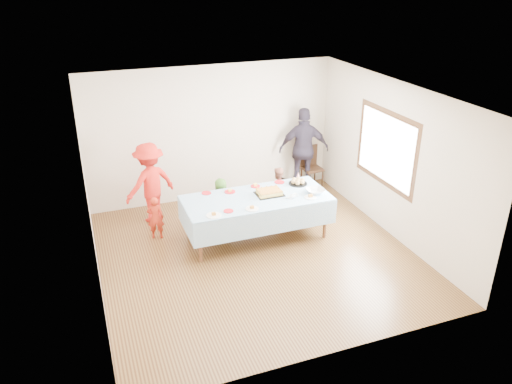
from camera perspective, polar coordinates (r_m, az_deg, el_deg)
ground at (r=8.37m, az=0.03°, el=-7.15°), size 5.00×5.00×0.00m
room_walls at (r=7.62m, az=0.41°, el=4.36°), size 5.04×5.04×2.72m
party_table at (r=8.54m, az=0.06°, el=-0.95°), size 2.50×1.10×0.78m
birthday_cake at (r=8.61m, az=1.53°, el=-0.04°), size 0.47×0.36×0.08m
rolls_tray at (r=9.05m, az=4.82°, el=1.17°), size 0.34×0.34×0.10m
punch_bowl at (r=8.72m, az=6.78°, el=0.11°), size 0.32×0.32×0.08m
party_hat at (r=9.17m, az=4.83°, el=1.76°), size 0.10×0.10×0.16m
fork_pile at (r=8.50m, az=4.08°, el=-0.48°), size 0.24×0.18×0.07m
plate_red_far_a at (r=8.70m, az=-5.69°, el=-0.12°), size 0.17×0.17×0.01m
plate_red_far_b at (r=8.72m, az=-3.01°, el=0.03°), size 0.19×0.19×0.01m
plate_red_far_c at (r=8.93m, az=-0.08°, el=0.67°), size 0.17×0.17×0.01m
plate_red_far_d at (r=9.11m, az=2.69°, el=1.14°), size 0.19×0.19×0.01m
plate_red_near at (r=8.05m, az=-3.16°, el=-2.18°), size 0.16×0.16×0.01m
plate_white_left at (r=7.92m, az=-4.84°, el=-2.68°), size 0.24×0.24×0.01m
plate_white_mid at (r=8.11m, az=-0.46°, el=-1.92°), size 0.22×0.22×0.01m
plate_white_right at (r=8.55m, az=6.23°, el=-0.60°), size 0.21×0.21×0.01m
dining_chair at (r=10.79m, az=6.27°, el=3.20°), size 0.40×0.40×0.89m
toddler_left at (r=8.85m, az=-11.41°, el=-2.90°), size 0.33×0.26×0.79m
toddler_mid at (r=9.20m, az=-3.99°, el=-1.03°), size 0.45×0.31×0.88m
toddler_right at (r=9.62m, az=2.47°, el=0.28°), size 0.53×0.47×0.90m
adult_left at (r=9.32m, az=-12.00°, el=1.02°), size 1.13×0.89×1.53m
adult_right at (r=10.50m, az=5.48°, el=4.88°), size 1.12×0.72×1.77m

